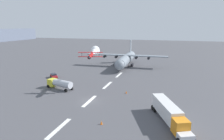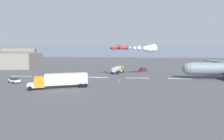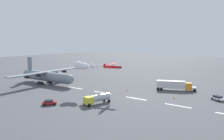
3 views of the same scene
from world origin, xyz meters
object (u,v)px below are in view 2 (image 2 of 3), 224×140
Objects in this scene: semi_truck_orange at (61,80)px; stunt_biplane_red at (146,48)px; followme_car_yellow at (14,80)px; fuel_tanker_truck at (118,69)px; traffic_cone_near at (61,79)px; traffic_cone_far at (119,80)px; airport_staff_sedan at (143,69)px.

stunt_biplane_red is at bearing 47.08° from semi_truck_orange.
followme_car_yellow is (-39.94, -18.98, -9.45)m from stunt_biplane_red.
stunt_biplane_red is 15.64m from fuel_tanker_truck.
traffic_cone_near is (-16.88, -19.66, -1.36)m from fuel_tanker_truck.
stunt_biplane_red is 32.18m from traffic_cone_near.
stunt_biplane_red reaches higher than traffic_cone_far.
semi_truck_orange is at bearing -140.14° from traffic_cone_far.
traffic_cone_far is (18.97, -0.49, 0.00)m from traffic_cone_near.
followme_car_yellow is at bearing -151.97° from traffic_cone_near.
airport_staff_sedan reaches higher than traffic_cone_near.
airport_staff_sedan is at bearing 73.32° from traffic_cone_far.
airport_staff_sedan is at bearing 46.15° from traffic_cone_near.
semi_truck_orange reaches higher than traffic_cone_far.
semi_truck_orange reaches higher than traffic_cone_near.
followme_car_yellow is at bearing -169.19° from traffic_cone_far.
stunt_biplane_red is 23.32× the size of traffic_cone_near.
semi_truck_orange is at bearing -132.92° from stunt_biplane_red.
semi_truck_orange is at bearing -119.20° from airport_staff_sedan.
semi_truck_orange is 19.33× the size of traffic_cone_near.
stunt_biplane_red is at bearing 24.26° from traffic_cone_near.
semi_truck_orange is at bearing -110.82° from fuel_tanker_truck.
followme_car_yellow is (-28.90, -26.06, -0.93)m from fuel_tanker_truck.
semi_truck_orange reaches higher than airport_staff_sedan.
traffic_cone_near is at bearing 178.53° from traffic_cone_far.
airport_staff_sedan is (-0.15, 16.33, -9.45)m from stunt_biplane_red.
fuel_tanker_truck is 12.02× the size of traffic_cone_near.
semi_truck_orange is 47.36m from airport_staff_sedan.
traffic_cone_near is (-27.77, -28.91, -0.44)m from airport_staff_sedan.
fuel_tanker_truck is 25.94m from traffic_cone_near.
stunt_biplane_red reaches higher than followme_car_yellow.
airport_staff_sedan is (10.90, 9.25, -0.93)m from fuel_tanker_truck.
airport_staff_sedan is at bearing 90.52° from stunt_biplane_red.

